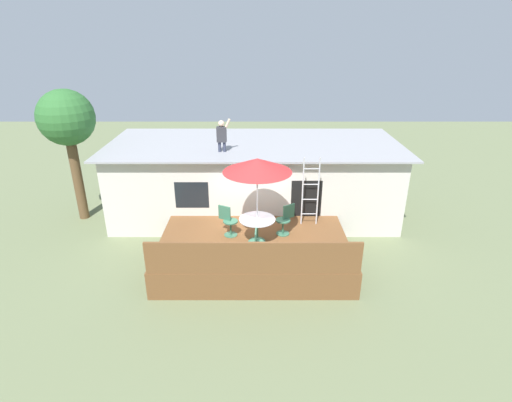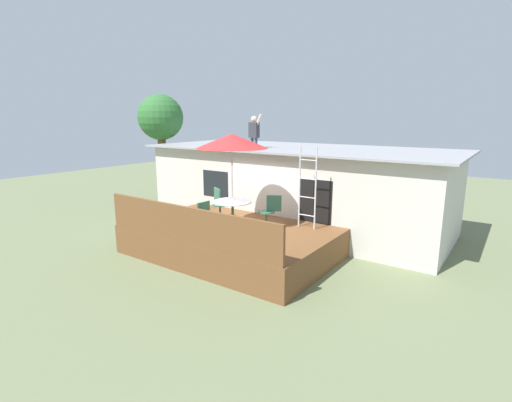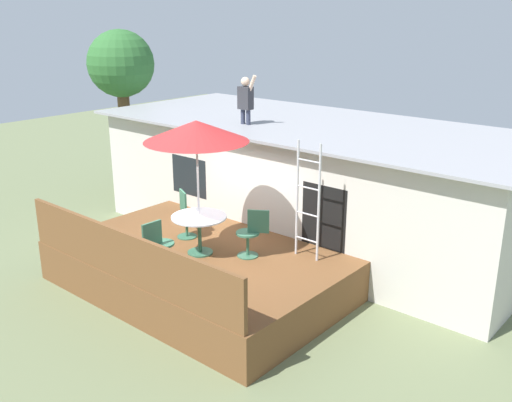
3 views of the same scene
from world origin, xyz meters
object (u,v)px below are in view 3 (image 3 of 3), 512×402
at_px(patio_umbrella, 196,131).
at_px(backyard_tree, 121,68).
at_px(person_figure, 246,97).
at_px(patio_table, 199,224).
at_px(patio_chair_left, 185,215).
at_px(step_ladder, 308,201).
at_px(patio_chair_near, 159,245).
at_px(patio_chair_right, 252,233).

bearing_deg(patio_umbrella, backyard_tree, 153.11).
distance_m(patio_umbrella, person_figure, 2.89).
bearing_deg(patio_table, patio_chair_left, 153.11).
bearing_deg(step_ladder, patio_chair_near, -128.43).
xyz_separation_m(person_figure, patio_chair_left, (0.30, -2.21, -2.10)).
relative_size(person_figure, patio_chair_left, 1.21).
xyz_separation_m(patio_table, backyard_tree, (-6.49, 3.29, 2.26)).
bearing_deg(patio_chair_right, step_ladder, -173.60).
xyz_separation_m(patio_table, patio_chair_right, (0.84, 0.52, -0.13)).
xyz_separation_m(person_figure, backyard_tree, (-5.33, 0.65, 0.29)).
bearing_deg(patio_chair_right, patio_table, 0.00).
relative_size(patio_umbrella, step_ladder, 1.15).
height_order(person_figure, patio_chair_near, person_figure).
distance_m(step_ladder, person_figure, 3.49).
bearing_deg(backyard_tree, patio_chair_left, -26.89).
xyz_separation_m(patio_umbrella, patio_chair_left, (-0.86, 0.44, -1.89)).
height_order(step_ladder, patio_chair_left, step_ladder).
bearing_deg(patio_chair_near, patio_chair_right, -28.39).
distance_m(patio_table, backyard_tree, 7.62).
height_order(patio_table, patio_umbrella, patio_umbrella).
relative_size(patio_chair_left, backyard_tree, 0.20).
xyz_separation_m(patio_umbrella, backyard_tree, (-6.49, 3.29, 0.50)).
xyz_separation_m(patio_table, step_ladder, (1.64, 1.16, 0.51)).
distance_m(patio_chair_left, backyard_tree, 6.75).
bearing_deg(person_figure, patio_umbrella, -66.35).
xyz_separation_m(patio_umbrella, step_ladder, (1.64, 1.16, -1.25)).
bearing_deg(patio_chair_near, patio_chair_left, 32.66).
distance_m(patio_chair_right, backyard_tree, 8.19).
height_order(step_ladder, backyard_tree, backyard_tree).
bearing_deg(patio_umbrella, patio_chair_near, -92.19).
height_order(patio_chair_left, patio_chair_near, same).
relative_size(patio_chair_right, backyard_tree, 0.20).
bearing_deg(backyard_tree, person_figure, -6.92).
xyz_separation_m(patio_umbrella, patio_chair_near, (-0.04, -0.96, -1.89)).
distance_m(patio_umbrella, patio_chair_near, 2.12).
xyz_separation_m(patio_table, patio_chair_near, (-0.04, -0.96, -0.13)).
relative_size(patio_chair_near, backyard_tree, 0.20).
height_order(patio_table, patio_chair_left, patio_chair_left).
relative_size(patio_table, step_ladder, 0.47).
bearing_deg(backyard_tree, patio_chair_right, -20.69).
xyz_separation_m(step_ladder, person_figure, (-2.80, 1.49, 1.46)).
xyz_separation_m(patio_chair_near, backyard_tree, (-6.45, 4.25, 2.39)).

